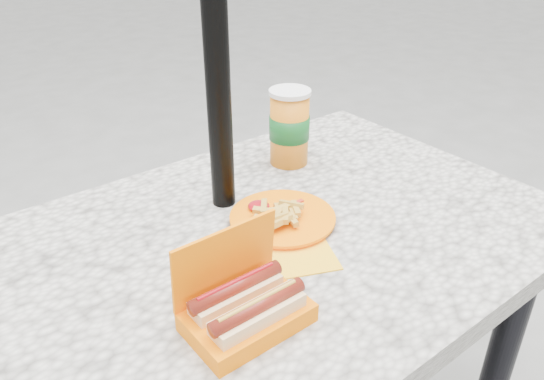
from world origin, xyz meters
TOP-DOWN VIEW (x-y plane):
  - picnic_table at (0.00, 0.00)m, footprint 1.20×0.80m
  - umbrella_pole at (0.00, 0.16)m, footprint 0.05×0.05m
  - hotdog_box at (-0.18, -0.18)m, footprint 0.19×0.13m
  - fries_plate at (0.04, 0.01)m, footprint 0.28×0.30m
  - soda_cup at (0.24, 0.22)m, footprint 0.10×0.10m

SIDE VIEW (x-z plane):
  - picnic_table at x=0.00m, z-range 0.27..1.02m
  - fries_plate at x=0.04m, z-range 0.74..0.78m
  - hotdog_box at x=-0.18m, z-range 0.71..0.86m
  - soda_cup at x=0.24m, z-range 0.75..0.94m
  - umbrella_pole at x=0.00m, z-range 0.00..2.20m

